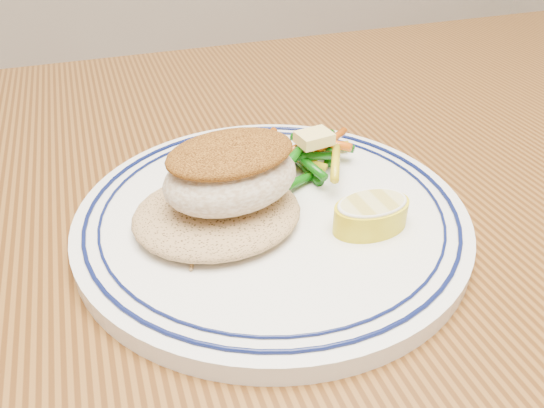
% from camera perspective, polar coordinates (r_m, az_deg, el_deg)
% --- Properties ---
extents(dining_table, '(1.50, 0.90, 0.75)m').
position_cam_1_polar(dining_table, '(0.48, 5.04, -11.17)').
color(dining_table, '#4B290F').
rests_on(dining_table, ground).
extents(plate, '(0.29, 0.29, 0.02)m').
position_cam_1_polar(plate, '(0.40, -0.00, -1.24)').
color(plate, white).
rests_on(plate, dining_table).
extents(rice_pilaf, '(0.12, 0.11, 0.02)m').
position_cam_1_polar(rice_pilaf, '(0.38, -5.94, -0.62)').
color(rice_pilaf, '#A78253').
rests_on(rice_pilaf, plate).
extents(fish_fillet, '(0.11, 0.08, 0.05)m').
position_cam_1_polar(fish_fillet, '(0.37, -4.45, 3.48)').
color(fish_fillet, beige).
rests_on(fish_fillet, rice_pilaf).
extents(vegetable_pile, '(0.10, 0.10, 0.03)m').
position_cam_1_polar(vegetable_pile, '(0.45, 3.64, 5.33)').
color(vegetable_pile, '#0C4C09').
rests_on(vegetable_pile, plate).
extents(butter_pat, '(0.03, 0.03, 0.01)m').
position_cam_1_polar(butter_pat, '(0.43, 4.56, 7.08)').
color(butter_pat, '#F9E07A').
rests_on(butter_pat, vegetable_pile).
extents(lemon_wedge, '(0.06, 0.06, 0.02)m').
position_cam_1_polar(lemon_wedge, '(0.38, 10.61, -0.97)').
color(lemon_wedge, yellow).
rests_on(lemon_wedge, plate).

